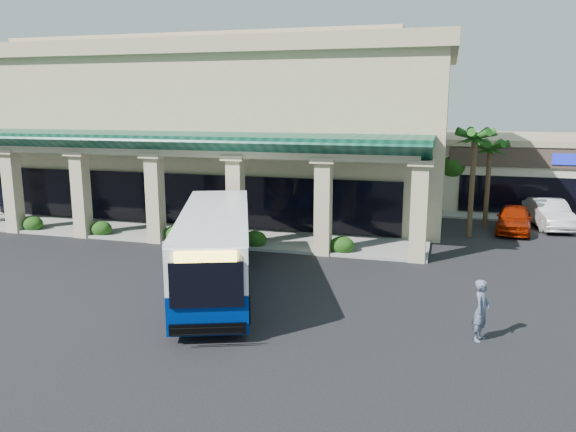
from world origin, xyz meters
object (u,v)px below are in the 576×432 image
(transit_bus, at_px, (215,251))
(pedestrian, at_px, (481,310))
(car_silver, at_px, (514,219))
(car_white, at_px, (549,214))

(transit_bus, bearing_deg, pedestrian, -33.67)
(transit_bus, relative_size, car_silver, 2.47)
(transit_bus, relative_size, pedestrian, 5.75)
(car_silver, bearing_deg, car_white, 48.42)
(car_white, bearing_deg, pedestrian, -113.82)
(transit_bus, distance_m, car_silver, 18.72)
(pedestrian, xyz_separation_m, car_silver, (2.61, 16.28, -0.20))
(car_white, bearing_deg, transit_bus, -141.98)
(car_white, bearing_deg, car_silver, -148.29)
(transit_bus, bearing_deg, car_white, 26.95)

